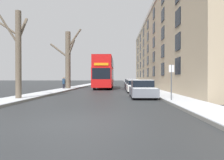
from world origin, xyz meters
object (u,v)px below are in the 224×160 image
object	(u,v)px
parked_car_3	(130,84)
street_sign_post	(171,81)
parked_car_1	(136,87)
bare_tree_left_1	(68,59)
parked_car_2	(132,85)
bare_tree_left_0	(17,51)
parked_car_0	(142,89)
pedestrian_left_sidewalk	(64,83)
double_decker_bus	(104,71)

from	to	relation	value
parked_car_3	street_sign_post	world-z (taller)	street_sign_post
parked_car_1	bare_tree_left_1	bearing A→B (deg)	148.42
parked_car_2	bare_tree_left_1	bearing A→B (deg)	177.90
parked_car_3	street_sign_post	size ratio (longest dim) A/B	1.79
bare_tree_left_0	parked_car_0	world-z (taller)	bare_tree_left_0
parked_car_2	street_sign_post	size ratio (longest dim) A/B	1.82
bare_tree_left_1	pedestrian_left_sidewalk	xyz separation A→B (m)	(-0.50, -0.33, -3.23)
bare_tree_left_0	parked_car_1	bearing A→B (deg)	43.64
double_decker_bus	parked_car_1	size ratio (longest dim) A/B	2.56
parked_car_2	parked_car_0	bearing A→B (deg)	-90.00
bare_tree_left_1	parked_car_2	world-z (taller)	bare_tree_left_1
double_decker_bus	parked_car_2	bearing A→B (deg)	-38.16
bare_tree_left_0	double_decker_bus	xyz separation A→B (m)	(4.68, 16.35, -0.79)
bare_tree_left_1	parked_car_3	xyz separation A→B (m)	(8.66, 4.68, -3.47)
parked_car_1	street_sign_post	size ratio (longest dim) A/B	1.72
bare_tree_left_0	parked_car_3	distance (m)	20.36
parked_car_1	pedestrian_left_sidewalk	world-z (taller)	pedestrian_left_sidewalk
parked_car_2	street_sign_post	xyz separation A→B (m)	(1.38, -14.26, 0.70)
double_decker_bus	parked_car_0	bearing A→B (deg)	-74.37
bare_tree_left_0	double_decker_bus	distance (m)	17.03
double_decker_bus	pedestrian_left_sidewalk	distance (m)	6.29
pedestrian_left_sidewalk	parked_car_2	bearing A→B (deg)	36.88
bare_tree_left_1	parked_car_3	size ratio (longest dim) A/B	1.97
parked_car_0	parked_car_2	xyz separation A→B (m)	(0.00, 11.02, -0.00)
bare_tree_left_1	parked_car_2	xyz separation A→B (m)	(8.66, -0.32, -3.51)
bare_tree_left_0	parked_car_1	world-z (taller)	bare_tree_left_0
bare_tree_left_1	double_decker_bus	xyz separation A→B (m)	(4.71, 2.79, -1.60)
parked_car_0	street_sign_post	xyz separation A→B (m)	(1.38, -3.24, 0.70)
parked_car_2	pedestrian_left_sidewalk	size ratio (longest dim) A/B	2.53
bare_tree_left_1	parked_car_2	distance (m)	9.35
bare_tree_left_0	pedestrian_left_sidewalk	distance (m)	13.46
bare_tree_left_1	pedestrian_left_sidewalk	world-z (taller)	bare_tree_left_1
parked_car_0	street_sign_post	distance (m)	3.59
double_decker_bus	parked_car_1	distance (m)	9.23
double_decker_bus	parked_car_0	xyz separation A→B (m)	(3.95, -14.13, -1.91)
parked_car_0	pedestrian_left_sidewalk	bearing A→B (deg)	129.76
bare_tree_left_0	parked_car_2	size ratio (longest dim) A/B	1.45
parked_car_1	parked_car_3	xyz separation A→B (m)	(0.00, 10.01, 0.06)
bare_tree_left_1	parked_car_3	distance (m)	10.44
bare_tree_left_1	parked_car_1	world-z (taller)	bare_tree_left_1
bare_tree_left_0	pedestrian_left_sidewalk	world-z (taller)	bare_tree_left_0
parked_car_1	parked_car_3	distance (m)	10.01
parked_car_1	street_sign_post	xyz separation A→B (m)	(1.38, -9.25, 0.72)
parked_car_0	parked_car_3	xyz separation A→B (m)	(0.00, 16.02, 0.04)
parked_car_1	street_sign_post	bearing A→B (deg)	-81.53
street_sign_post	pedestrian_left_sidewalk	bearing A→B (deg)	126.49
double_decker_bus	pedestrian_left_sidewalk	xyz separation A→B (m)	(-5.21, -3.12, -1.63)
bare_tree_left_1	parked_car_0	xyz separation A→B (m)	(8.66, -11.34, -3.51)
bare_tree_left_0	bare_tree_left_1	bearing A→B (deg)	90.11
double_decker_bus	parked_car_3	bearing A→B (deg)	25.56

